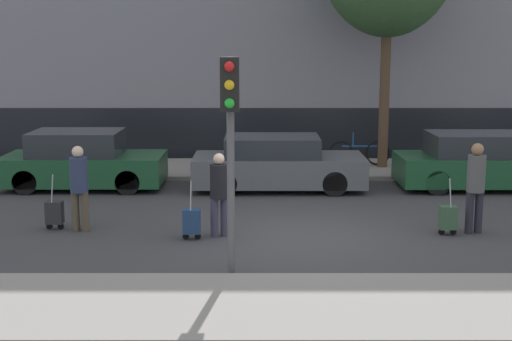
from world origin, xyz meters
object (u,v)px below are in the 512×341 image
object	(u,v)px
trolley_left	(53,213)
parked_car_1	(276,164)
parked_car_2	(478,163)
traffic_light	(229,122)
trolley_right	(447,218)
parked_bicycle	(358,153)
pedestrian_left	(78,183)
parked_car_0	(81,162)
trolley_center	(190,221)
pedestrian_center	(218,190)
pedestrian_right	(474,182)

from	to	relation	value
trolley_left	parked_car_1	bearing A→B (deg)	41.20
parked_car_2	traffic_light	world-z (taller)	traffic_light
traffic_light	trolley_right	bearing A→B (deg)	31.85
parked_car_2	parked_bicycle	distance (m)	3.77
parked_car_1	pedestrian_left	world-z (taller)	pedestrian_left
pedestrian_left	parked_car_0	bearing A→B (deg)	115.42
trolley_center	traffic_light	bearing A→B (deg)	-69.75
parked_car_0	pedestrian_left	size ratio (longest dim) A/B	2.38
parked_car_0	pedestrian_center	xyz separation A→B (m)	(3.68, -4.59, 0.23)
pedestrian_left	parked_car_1	bearing A→B (deg)	58.26
parked_car_1	trolley_center	distance (m)	4.96
parked_car_2	pedestrian_right	xyz separation A→B (m)	(-1.42, -4.26, 0.34)
pedestrian_right	trolley_left	bearing A→B (deg)	163.44
traffic_light	trolley_center	bearing A→B (deg)	110.25
parked_car_0	parked_car_2	size ratio (longest dim) A/B	0.96
parked_car_1	trolley_center	bearing A→B (deg)	-110.36
pedestrian_center	trolley_right	distance (m)	4.38
parked_car_0	pedestrian_right	size ratio (longest dim) A/B	2.28
parked_car_0	parked_car_1	world-z (taller)	parked_car_0
pedestrian_center	parked_bicycle	world-z (taller)	pedestrian_center
pedestrian_right	traffic_light	xyz separation A→B (m)	(-4.57, -2.65, 1.45)
pedestrian_left	parked_bicycle	size ratio (longest dim) A/B	0.94
parked_car_1	trolley_left	world-z (taller)	parked_car_1
parked_car_1	parked_car_0	bearing A→B (deg)	178.09
pedestrian_center	parked_car_0	bearing A→B (deg)	105.89
parked_car_0	trolley_right	xyz separation A→B (m)	(8.02, -4.49, -0.33)
parked_car_0	parked_bicycle	xyz separation A→B (m)	(7.34, 2.61, -0.18)
parked_car_0	parked_car_1	xyz separation A→B (m)	(4.89, -0.16, -0.04)
trolley_left	traffic_light	xyz separation A→B (m)	(3.56, -2.92, 2.10)
trolley_center	parked_bicycle	bearing A→B (deg)	60.63
pedestrian_center	parked_car_1	bearing A→B (deg)	51.84
parked_car_0	pedestrian_left	world-z (taller)	pedestrian_left
parked_car_0	trolley_left	world-z (taller)	parked_car_0
parked_car_1	trolley_left	bearing A→B (deg)	-138.80
parked_car_0	pedestrian_center	world-z (taller)	pedestrian_center
trolley_right	parked_bicycle	bearing A→B (deg)	95.43
trolley_center	parked_bicycle	distance (m)	8.51
parked_car_1	parked_bicycle	distance (m)	3.71
parked_car_1	traffic_light	size ratio (longest dim) A/B	1.24
parked_car_2	pedestrian_left	bearing A→B (deg)	-155.49
parked_car_0	pedestrian_left	bearing A→B (deg)	-77.13
pedestrian_center	trolley_center	distance (m)	0.78
parked_car_0	trolley_left	bearing A→B (deg)	-84.10
pedestrian_left	trolley_left	bearing A→B (deg)	-179.93
trolley_center	traffic_light	xyz separation A→B (m)	(0.81, -2.20, 2.09)
pedestrian_right	parked_car_2	bearing A→B (deg)	56.94
parked_car_1	parked_bicycle	world-z (taller)	parked_car_1
trolley_left	trolley_center	world-z (taller)	trolley_center
trolley_center	parked_bicycle	world-z (taller)	trolley_center
parked_car_2	parked_bicycle	bearing A→B (deg)	134.22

